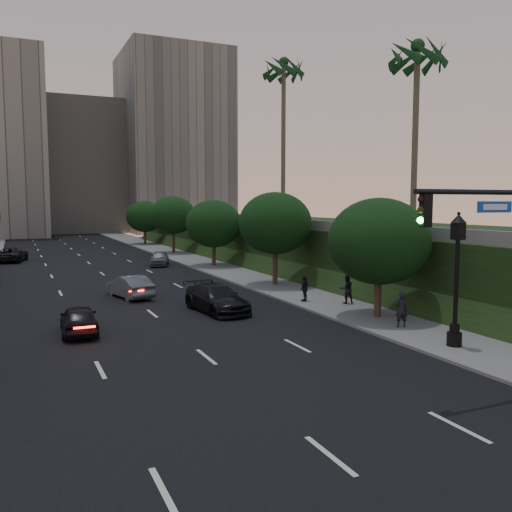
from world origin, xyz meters
name	(u,v)px	position (x,y,z in m)	size (l,w,h in m)	color
ground	(260,400)	(0.00, 0.00, 0.00)	(160.00, 160.00, 0.00)	black
road_surface	(106,277)	(0.00, 30.00, 0.01)	(16.00, 140.00, 0.02)	black
sidewalk_right	(225,270)	(10.25, 30.00, 0.07)	(4.50, 140.00, 0.15)	slate
embankment	(350,245)	(22.00, 28.00, 2.00)	(18.00, 90.00, 4.00)	black
parapet_wall	(268,221)	(13.50, 28.00, 4.35)	(0.35, 90.00, 0.70)	slate
office_block_mid	(79,168)	(6.00, 102.00, 13.00)	(22.00, 18.00, 26.00)	#A8A59A
office_block_right	(173,144)	(24.00, 96.00, 18.00)	(20.00, 22.00, 36.00)	gray
tree_right_a	(379,241)	(10.30, 8.00, 4.02)	(5.20, 5.20, 6.24)	#38281C
tree_right_b	(275,223)	(10.30, 20.00, 4.52)	(5.20, 5.20, 6.74)	#38281C
tree_right_c	(214,224)	(10.30, 33.00, 4.02)	(5.20, 5.20, 6.24)	#38281C
tree_right_d	(173,215)	(10.30, 47.00, 4.52)	(5.20, 5.20, 6.74)	#38281C
tree_right_e	(145,216)	(10.30, 62.00, 4.02)	(5.20, 5.20, 6.24)	#38281C
palm_mid	(417,57)	(17.50, 14.00, 15.32)	(3.20, 3.20, 13.00)	#4C4233
palm_far	(284,72)	(16.00, 30.00, 17.64)	(3.20, 3.20, 15.50)	#4C4233
street_lamp	(456,286)	(9.64, 1.98, 2.63)	(0.64, 0.64, 5.62)	black
sedan_near_left	(79,319)	(-4.07, 10.98, 0.67)	(1.59, 3.95, 1.34)	black
sedan_mid_left	(130,287)	(-0.12, 19.54, 0.72)	(1.52, 4.35, 1.43)	#585B60
sedan_far_left	(11,255)	(-6.98, 45.34, 0.73)	(2.44, 5.28, 1.47)	black
sedan_near_right	(217,298)	(3.37, 13.11, 0.75)	(2.11, 5.18, 1.50)	black
sedan_far_right	(160,258)	(5.86, 35.84, 0.70)	(1.65, 4.11, 1.40)	slate
pedestrian_a	(401,310)	(9.81, 5.53, 0.99)	(0.61, 0.40, 1.68)	black
pedestrian_b	(347,289)	(10.87, 11.71, 1.00)	(0.82, 0.64, 1.69)	black
pedestrian_c	(305,288)	(8.99, 13.31, 0.91)	(0.90, 0.37, 1.53)	black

